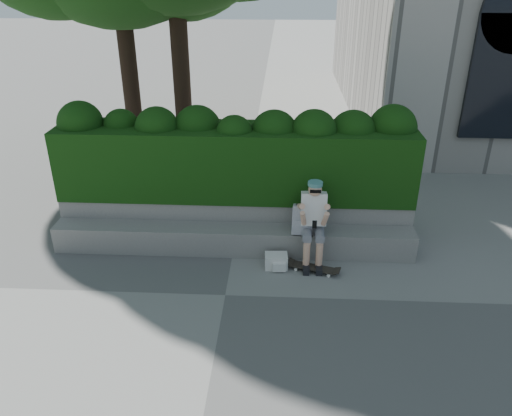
# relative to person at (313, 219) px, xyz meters

# --- Properties ---
(ground) EXTENTS (80.00, 80.00, 0.00)m
(ground) POSITION_rel_person_xyz_m (-1.31, -1.07, -0.75)
(ground) COLOR slate
(ground) RESTS_ON ground
(bench_ledge) EXTENTS (6.00, 0.45, 0.45)m
(bench_ledge) POSITION_rel_person_xyz_m (-1.31, 0.18, -0.53)
(bench_ledge) COLOR gray
(bench_ledge) RESTS_ON ground
(planter_wall) EXTENTS (6.00, 0.50, 0.75)m
(planter_wall) POSITION_rel_person_xyz_m (-1.31, 0.66, -0.38)
(planter_wall) COLOR gray
(planter_wall) RESTS_ON ground
(hedge) EXTENTS (6.00, 1.00, 1.20)m
(hedge) POSITION_rel_person_xyz_m (-1.31, 0.88, 0.60)
(hedge) COLOR black
(hedge) RESTS_ON planter_wall
(person) EXTENTS (0.40, 0.76, 1.38)m
(person) POSITION_rel_person_xyz_m (0.00, 0.00, 0.00)
(person) COLOR slate
(person) RESTS_ON ground
(skateboard) EXTENTS (0.77, 0.40, 0.08)m
(skateboard) POSITION_rel_person_xyz_m (0.02, -0.36, -0.69)
(skateboard) COLOR black
(skateboard) RESTS_ON ground
(backpack_plaid) EXTENTS (0.34, 0.20, 0.47)m
(backpack_plaid) POSITION_rel_person_xyz_m (-0.17, 0.08, -0.06)
(backpack_plaid) COLOR silver
(backpack_plaid) RESTS_ON bench_ledge
(backpack_ground) EXTENTS (0.37, 0.27, 0.23)m
(backpack_ground) POSITION_rel_person_xyz_m (-0.57, -0.27, -0.64)
(backpack_ground) COLOR beige
(backpack_ground) RESTS_ON ground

